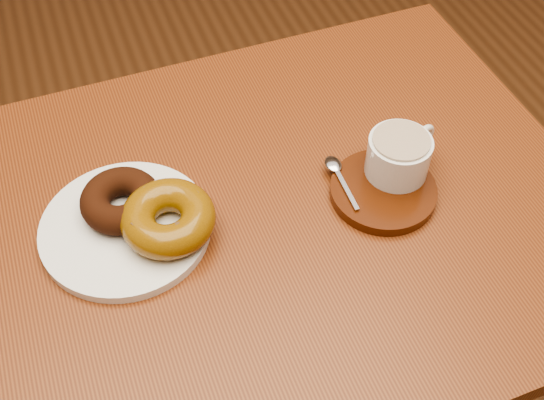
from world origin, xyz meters
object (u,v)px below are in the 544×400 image
object	(u,v)px
cafe_table	(259,272)
coffee_cup	(399,155)
donut_plate	(126,228)
saucer	(383,191)

from	to	relation	value
cafe_table	coffee_cup	world-z (taller)	coffee_cup
donut_plate	saucer	distance (m)	0.33
coffee_cup	saucer	bearing A→B (deg)	-164.06
saucer	coffee_cup	size ratio (longest dim) A/B	1.31
coffee_cup	cafe_table	bearing A→B (deg)	157.68
donut_plate	saucer	bearing A→B (deg)	-9.76
coffee_cup	donut_plate	bearing A→B (deg)	153.11
donut_plate	coffee_cup	bearing A→B (deg)	-5.53
donut_plate	saucer	size ratio (longest dim) A/B	1.54
cafe_table	saucer	xyz separation A→B (m)	(0.16, -0.02, 0.14)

